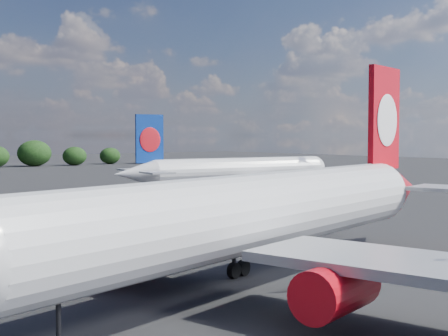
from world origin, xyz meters
TOP-DOWN VIEW (x-y plane):
  - qantas_airliner at (10.75, 0.06)m, footprint 53.82×51.52m
  - china_southern_airliner at (52.46, 56.02)m, footprint 44.77×42.66m
  - floodlight_mast_near at (79.63, 44.37)m, footprint 1.60×1.60m

SIDE VIEW (x-z plane):
  - china_southern_airliner at x=52.46m, z-range -2.85..11.75m
  - qantas_airliner at x=10.75m, z-range -3.47..14.27m
  - floodlight_mast_near at x=79.63m, z-range 3.32..26.52m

